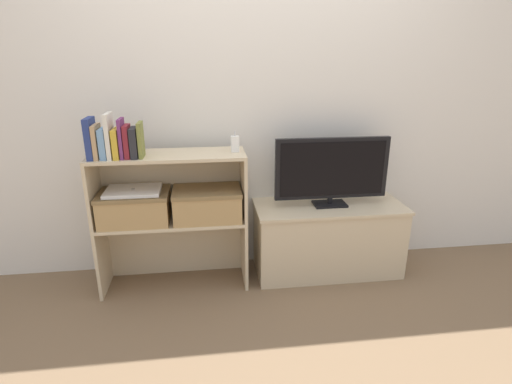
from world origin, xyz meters
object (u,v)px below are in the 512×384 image
(book_plum, at_px, (122,138))
(tv, at_px, (332,170))
(tv_stand, at_px, (327,238))
(book_skyblue, at_px, (104,143))
(book_mustard, at_px, (117,143))
(book_ivory, at_px, (110,136))
(laptop, at_px, (133,191))
(book_olive, at_px, (141,140))
(baby_monitor, at_px, (235,144))
(book_navy, at_px, (91,138))
(book_tan, at_px, (97,142))
(book_charcoal, at_px, (135,143))
(storage_basket_left, at_px, (135,205))
(book_maroon, at_px, (127,141))
(storage_basket_right, at_px, (207,202))

(book_plum, bearing_deg, tv, 4.39)
(tv_stand, bearing_deg, book_skyblue, -175.87)
(book_plum, bearing_deg, book_mustard, 180.00)
(book_ivory, relative_size, laptop, 0.78)
(book_skyblue, height_order, book_ivory, book_ivory)
(book_ivory, height_order, book_olive, book_ivory)
(tv, height_order, book_skyblue, book_skyblue)
(tv, relative_size, book_olive, 3.73)
(book_ivory, bearing_deg, book_plum, 0.00)
(tv_stand, height_order, baby_monitor, baby_monitor)
(book_skyblue, bearing_deg, baby_monitor, 4.53)
(tv_stand, bearing_deg, book_navy, -176.07)
(book_plum, xyz_separation_m, laptop, (0.02, 0.05, -0.34))
(tv, relative_size, book_tan, 3.89)
(tv, xyz_separation_m, book_mustard, (-1.34, -0.10, 0.24))
(tv, bearing_deg, tv_stand, 90.00)
(book_skyblue, xyz_separation_m, book_charcoal, (0.17, 0.00, 0.00))
(tv, height_order, book_ivory, book_ivory)
(book_skyblue, relative_size, storage_basket_left, 0.40)
(book_maroon, xyz_separation_m, laptop, (-0.01, 0.05, -0.32))
(book_mustard, height_order, book_plum, book_plum)
(book_tan, distance_m, book_skyblue, 0.04)
(tv, relative_size, storage_basket_right, 1.78)
(book_tan, relative_size, storage_basket_right, 0.46)
(storage_basket_right, bearing_deg, book_olive, -172.96)
(book_tan, xyz_separation_m, book_maroon, (0.17, 0.00, -0.00))
(book_plum, distance_m, laptop, 0.34)
(tv, distance_m, book_tan, 1.47)
(storage_basket_left, bearing_deg, book_olive, -29.15)
(book_skyblue, distance_m, storage_basket_right, 0.71)
(storage_basket_right, bearing_deg, book_skyblue, -175.49)
(tv_stand, xyz_separation_m, book_charcoal, (-1.24, -0.10, 0.74))
(book_tan, height_order, baby_monitor, book_tan)
(book_plum, height_order, baby_monitor, book_plum)
(tv_stand, height_order, book_mustard, book_mustard)
(book_tan, bearing_deg, book_charcoal, -0.00)
(book_olive, bearing_deg, storage_basket_right, 7.04)
(book_tan, relative_size, book_maroon, 1.03)
(book_mustard, bearing_deg, baby_monitor, 5.01)
(book_charcoal, distance_m, baby_monitor, 0.60)
(book_ivory, distance_m, book_olive, 0.17)
(book_skyblue, height_order, book_plum, book_plum)
(book_navy, height_order, laptop, book_navy)
(tv, height_order, baby_monitor, baby_monitor)
(baby_monitor, relative_size, storage_basket_left, 0.30)
(storage_basket_right, bearing_deg, laptop, -180.00)
(tv, relative_size, book_navy, 3.25)
(tv, distance_m, book_maroon, 1.31)
(book_skyblue, height_order, storage_basket_right, book_skyblue)
(book_ivory, relative_size, baby_monitor, 2.01)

